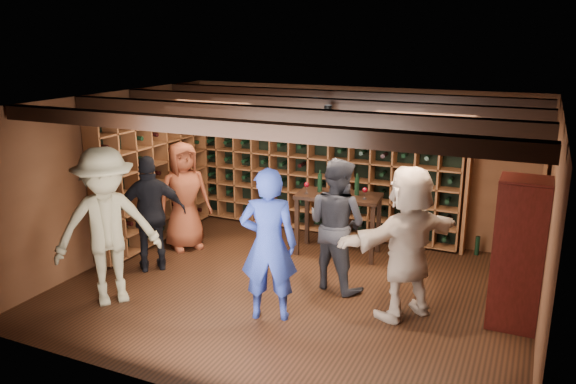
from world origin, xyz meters
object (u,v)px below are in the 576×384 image
at_px(man_grey_suit, 336,224).
at_px(man_blue_shirt, 269,245).
at_px(guest_khaki, 107,227).
at_px(guest_beige, 408,243).
at_px(guest_red_floral, 184,196).
at_px(tasting_table, 338,202).
at_px(display_cabinet, 517,257).
at_px(guest_woman_black, 151,214).

bearing_deg(man_grey_suit, man_blue_shirt, 87.04).
height_order(man_blue_shirt, guest_khaki, guest_khaki).
height_order(man_grey_suit, guest_beige, guest_beige).
xyz_separation_m(guest_red_floral, tasting_table, (2.30, 0.76, -0.02)).
distance_m(display_cabinet, guest_beige, 1.24).
distance_m(man_blue_shirt, tasting_table, 2.30).
height_order(display_cabinet, guest_woman_black, display_cabinet).
distance_m(guest_red_floral, tasting_table, 2.42).
relative_size(guest_woman_black, tasting_table, 1.27).
distance_m(display_cabinet, guest_red_floral, 4.94).
bearing_deg(guest_red_floral, display_cabinet, -60.40).
distance_m(man_grey_suit, tasting_table, 1.21).
bearing_deg(guest_red_floral, guest_woman_black, -139.77).
bearing_deg(guest_woman_black, man_blue_shirt, 122.08).
height_order(guest_red_floral, guest_beige, guest_beige).
xyz_separation_m(man_grey_suit, guest_khaki, (-2.45, -1.59, 0.11)).
height_order(man_blue_shirt, guest_red_floral, man_blue_shirt).
bearing_deg(guest_woman_black, guest_red_floral, -127.71).
xyz_separation_m(man_blue_shirt, guest_red_floral, (-2.24, 1.53, -0.07)).
xyz_separation_m(man_grey_suit, guest_red_floral, (-2.68, 0.39, -0.03)).
relative_size(man_grey_suit, guest_red_floral, 1.04).
relative_size(man_blue_shirt, tasting_table, 1.40).
bearing_deg(guest_khaki, tasting_table, 2.55).
xyz_separation_m(display_cabinet, man_grey_suit, (-2.24, 0.13, 0.04)).
relative_size(display_cabinet, guest_khaki, 0.87).
distance_m(guest_beige, tasting_table, 2.12).
height_order(guest_beige, tasting_table, guest_beige).
height_order(man_blue_shirt, guest_woman_black, man_blue_shirt).
relative_size(display_cabinet, man_blue_shirt, 0.94).
xyz_separation_m(man_grey_suit, guest_beige, (1.04, -0.42, 0.05)).
xyz_separation_m(guest_beige, tasting_table, (-1.42, 1.57, -0.10)).
relative_size(display_cabinet, tasting_table, 1.32).
xyz_separation_m(man_grey_suit, tasting_table, (-0.38, 1.15, -0.05)).
distance_m(man_blue_shirt, guest_khaki, 2.06).
height_order(man_blue_shirt, man_grey_suit, man_blue_shirt).
height_order(man_grey_suit, guest_red_floral, man_grey_suit).
xyz_separation_m(man_grey_suit, guest_woman_black, (-2.60, -0.54, -0.05)).
height_order(guest_red_floral, tasting_table, guest_red_floral).
bearing_deg(display_cabinet, man_grey_suit, 176.63).
distance_m(display_cabinet, man_grey_suit, 2.24).
distance_m(display_cabinet, guest_woman_black, 4.86).
distance_m(guest_khaki, guest_beige, 3.68).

